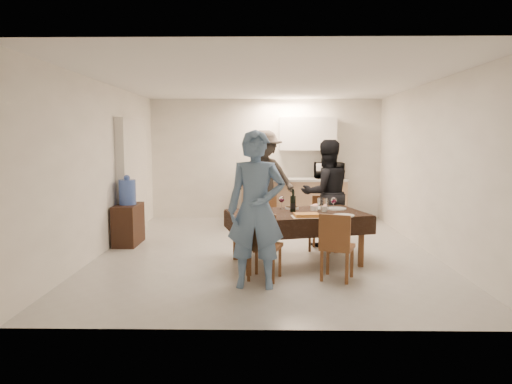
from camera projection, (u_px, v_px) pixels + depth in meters
The scene contains 33 objects.
floor at pixel (266, 250), 7.14m from camera, with size 5.00×6.00×0.02m, color #AEAEA9.
ceiling at pixel (267, 81), 6.85m from camera, with size 5.00×6.00×0.02m, color white.
wall_back at pixel (265, 159), 9.97m from camera, with size 5.00×0.02×2.60m, color white.
wall_front at pixel (269, 189), 4.02m from camera, with size 5.00×0.02×2.60m, color white.
wall_left at pixel (105, 168), 7.03m from camera, with size 0.02×6.00×2.60m, color white.
wall_right at pixel (430, 168), 6.96m from camera, with size 0.02×6.00×2.60m, color white.
stub_partition at pixel (132, 177), 8.25m from camera, with size 0.15×1.40×2.10m, color silver.
kitchen_base_cabinet at pixel (293, 201), 9.75m from camera, with size 2.20×0.60×0.86m, color #A38161.
kitchen_worktop at pixel (294, 179), 9.70m from camera, with size 2.24×0.64×0.05m, color #B8B8B3.
upper_cabinet at pixel (308, 134), 9.72m from camera, with size 1.20×0.34×0.70m, color white.
dining_table at pixel (297, 215), 6.35m from camera, with size 2.07×1.53×0.72m.
chair_near_left at pixel (265, 239), 5.56m from camera, with size 0.48×0.49×0.46m.
chair_near_right at pixel (338, 240), 5.54m from camera, with size 0.50×0.51×0.45m.
chair_far_left at pixel (264, 217), 7.04m from camera, with size 0.41×0.41×0.48m.
chair_far_right at pixel (323, 219), 7.03m from camera, with size 0.48×0.49×0.45m.
console at pixel (128, 224), 7.54m from camera, with size 0.36×0.72×0.67m, color black.
water_jug at pixel (127, 192), 7.48m from camera, with size 0.27×0.27×0.41m, color #476BC9.
wine_bottle at pixel (293, 200), 6.38m from camera, with size 0.08×0.08×0.32m, color black, non-canonical shape.
water_pitcher at pixel (322, 206), 6.28m from camera, with size 0.14×0.14×0.21m, color white.
savoury_tart at pixel (306, 215), 5.97m from camera, with size 0.38×0.28×0.05m, color gold.
salad_bowl at pixel (317, 208), 6.52m from camera, with size 0.18×0.18×0.07m, color white.
mushroom_dish at pixel (292, 208), 6.63m from camera, with size 0.18×0.18×0.03m, color white.
wine_glass_a at pixel (257, 208), 6.10m from camera, with size 0.09×0.09×0.19m, color white, non-canonical shape.
wine_glass_b at pixel (334, 203), 6.58m from camera, with size 0.08×0.08×0.18m, color white, non-canonical shape.
wine_glass_c at pixel (282, 202), 6.64m from camera, with size 0.09×0.09×0.20m, color white, non-canonical shape.
plate_near_left at pixel (253, 215), 6.06m from camera, with size 0.29×0.29×0.02m, color white.
plate_near_right at pixel (344, 215), 6.04m from camera, with size 0.28×0.28×0.02m, color white.
plate_far_left at pixel (254, 208), 6.66m from camera, with size 0.27×0.27×0.02m, color white.
plate_far_right at pixel (336, 209), 6.64m from camera, with size 0.29×0.29×0.02m, color white.
microwave at pixel (329, 171), 9.66m from camera, with size 0.60×0.41×0.33m, color white.
person_near at pixel (256, 210), 5.29m from camera, with size 0.67×0.44×1.84m, color #57779D.
person_far at pixel (326, 193), 7.37m from camera, with size 0.84×0.65×1.73m, color black.
person_kitchen at pixel (264, 178), 9.25m from camera, with size 1.24×0.71×1.91m, color black.
Camera 1 is at (-0.05, -6.99, 1.73)m, focal length 32.00 mm.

